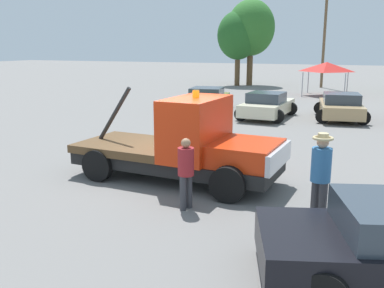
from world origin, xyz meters
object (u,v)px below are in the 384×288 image
Objects in this scene: parked_car_tan at (341,107)px; traffic_cone at (223,151)px; parked_car_cream at (267,105)px; person_near_truck at (321,170)px; parked_car_olive at (207,99)px; tree_center at (238,36)px; person_at_hood at (186,169)px; utility_pole at (325,34)px; tow_truck at (187,146)px; canopy_tent_red at (327,67)px; tree_right at (251,28)px.

parked_car_tan reaches higher than traffic_cone.
traffic_cone is (0.56, -8.64, -0.39)m from parked_car_cream.
parked_car_olive is at bearing 66.98° from person_near_truck.
tree_center is (-6.92, 17.36, 3.93)m from parked_car_cream.
person_at_hood is 0.38× the size of parked_car_cream.
traffic_cone is at bearing 153.90° from parked_car_tan.
parked_car_olive is 8.62× the size of traffic_cone.
tow_truck is at bearing -90.35° from utility_pole.
tow_truck is at bearing -92.41° from traffic_cone.
canopy_tent_red is 0.34× the size of utility_pole.
utility_pole reaches higher than person_near_truck.
parked_car_olive is at bearing -51.67° from person_at_hood.
utility_pole is at bearing 7.75° from tree_center.
tow_truck is 0.86× the size of tree_center.
utility_pole reaches higher than parked_car_tan.
person_near_truck is at bearing -69.91° from tree_center.
utility_pole is at bearing 44.10° from person_near_truck.
tree_center is (-8.56, 5.53, 2.45)m from canopy_tent_red.
person_near_truck is 2.89m from person_at_hood.
canopy_tent_red reaches higher than person_near_truck.
canopy_tent_red reaches higher than person_at_hood.
tow_truck is 13.24m from parked_car_olive.
tow_truck is at bearing -92.95° from canopy_tent_red.
tree_center is 7.62m from utility_pole.
parked_car_olive is at bearing 113.60° from traffic_cone.
parked_car_tan is (-0.58, 13.82, -0.48)m from person_near_truck.
parked_car_olive is 0.69× the size of tree_center.
traffic_cone is (-0.69, 4.57, -0.70)m from person_at_hood.
parked_car_olive is 16.88m from tree_center.
parked_car_tan is (2.28, 14.23, -0.30)m from person_at_hood.
utility_pole is at bearing 0.66° from parked_car_cream.
tow_truck is at bearing -175.13° from parked_car_cream.
parked_car_tan is 18.05m from utility_pole.
traffic_cone is at bearing -166.04° from parked_car_olive.
utility_pole is (-2.91, 17.37, 3.98)m from parked_car_tan.
utility_pole is (-3.48, 31.19, 3.50)m from person_near_truck.
tow_truck reaches higher than parked_car_cream.
person_near_truck is at bearing -19.41° from tow_truck.
parked_car_cream is 0.97× the size of parked_car_tan.
utility_pole is (6.55, 0.34, -0.63)m from tree_right.
tree_right is (-2.16, 16.80, 4.60)m from parked_car_olive.
person_at_hood is 25.07m from canopy_tent_red.
tree_center is at bearing -145.37° from tree_right.
traffic_cone is 0.06× the size of utility_pole.
traffic_cone is (0.11, 2.67, -0.72)m from tow_truck.
parked_car_olive is 18.13m from utility_pole.
traffic_cone is 27.37m from utility_pole.
person_at_hood is 0.37× the size of parked_car_tan.
person_at_hood reaches higher than parked_car_olive.
tree_center is at bearing 1.47° from parked_car_olive.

